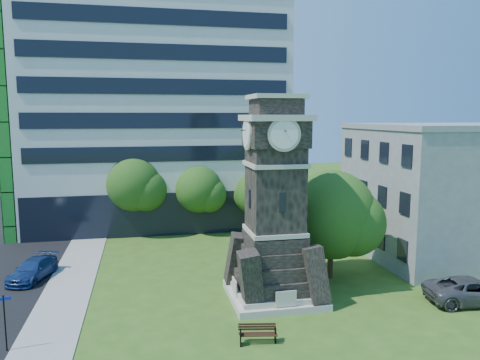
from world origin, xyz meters
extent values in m
plane|color=#325418|center=(0.00, 0.00, 0.00)|extent=(160.00, 160.00, 0.00)
cube|color=gray|center=(-9.50, 5.00, 0.03)|extent=(3.00, 70.00, 0.06)
cube|color=#B3AE9C|center=(3.00, 2.00, 0.20)|extent=(5.40, 5.40, 0.40)
cube|color=#B3AE9C|center=(3.00, 2.00, 0.55)|extent=(4.80, 4.80, 0.30)
cube|color=black|center=(3.00, 2.00, 7.20)|extent=(3.00, 3.00, 6.40)
cube|color=#B3AE9C|center=(3.00, 2.00, 4.20)|extent=(3.25, 3.25, 0.25)
cube|color=#B3AE9C|center=(3.00, 2.00, 8.20)|extent=(3.25, 3.25, 0.25)
cube|color=black|center=(3.00, 0.48, 6.20)|extent=(0.35, 0.08, 1.10)
cube|color=black|center=(3.00, 2.00, 10.00)|extent=(3.30, 3.30, 1.60)
cube|color=#B3AE9C|center=(3.00, 2.00, 10.90)|extent=(3.70, 3.70, 0.35)
cylinder|color=white|center=(3.00, 0.23, 10.00)|extent=(1.56, 0.06, 1.56)
cylinder|color=white|center=(1.23, 2.00, 10.00)|extent=(0.06, 1.56, 1.56)
cube|color=black|center=(3.00, 2.00, 11.50)|extent=(2.60, 2.60, 0.90)
cube|color=#B3AE9C|center=(3.00, 2.00, 12.10)|extent=(3.00, 3.00, 0.25)
cube|color=silver|center=(-3.00, 26.00, 14.00)|extent=(25.00, 15.00, 28.00)
cube|color=black|center=(-3.00, 18.80, 2.00)|extent=(24.50, 0.80, 4.00)
cube|color=gray|center=(20.00, 8.00, 5.00)|extent=(15.00, 12.00, 10.00)
cube|color=gray|center=(20.00, 8.00, 10.20)|extent=(15.20, 12.20, 0.40)
imported|color=navy|center=(-12.12, 8.54, 0.67)|extent=(3.16, 4.97, 1.34)
imported|color=#494A4E|center=(14.29, -1.20, 0.77)|extent=(5.80, 3.25, 1.53)
cube|color=black|center=(-0.22, -3.40, 0.36)|extent=(0.06, 0.46, 0.72)
cube|color=black|center=(1.52, -3.40, 0.36)|extent=(0.06, 0.46, 0.72)
cube|color=black|center=(0.65, -3.40, 0.46)|extent=(1.84, 0.49, 0.04)
cube|color=black|center=(0.65, -3.18, 0.75)|extent=(1.84, 0.04, 0.41)
cylinder|color=black|center=(-11.13, -1.74, 1.38)|extent=(0.07, 0.07, 2.76)
cube|color=navy|center=(-11.13, -1.74, 2.59)|extent=(0.66, 0.04, 0.17)
cylinder|color=#332114|center=(-5.47, 19.47, 1.40)|extent=(0.38, 0.38, 2.81)
sphere|color=#205E1C|center=(-5.47, 19.47, 4.83)|extent=(5.27, 5.27, 5.27)
sphere|color=#205E1C|center=(-4.41, 18.94, 4.29)|extent=(3.95, 3.95, 3.95)
sphere|color=#205E1C|center=(-6.39, 20.13, 4.52)|extent=(3.69, 3.69, 3.69)
cylinder|color=#332114|center=(0.43, 18.58, 1.23)|extent=(0.34, 0.34, 2.47)
sphere|color=#2B5719|center=(0.43, 18.58, 4.25)|extent=(4.39, 4.39, 4.39)
sphere|color=#2B5719|center=(1.31, 18.14, 3.77)|extent=(3.29, 3.29, 3.29)
sphere|color=#2B5719|center=(-0.34, 19.13, 3.98)|extent=(3.07, 3.07, 3.07)
cylinder|color=#332114|center=(6.14, 17.77, 1.09)|extent=(0.34, 0.34, 2.18)
sphere|color=#205719|center=(6.14, 17.77, 3.76)|extent=(4.63, 4.63, 4.63)
sphere|color=#205719|center=(7.06, 17.31, 3.34)|extent=(3.47, 3.47, 3.47)
sphere|color=#205719|center=(5.33, 18.35, 3.52)|extent=(3.24, 3.24, 3.24)
cylinder|color=#332114|center=(7.77, 4.70, 1.28)|extent=(0.38, 0.38, 2.56)
sphere|color=#285419|center=(7.77, 4.70, 4.41)|extent=(6.01, 6.01, 6.01)
sphere|color=#285419|center=(8.97, 4.10, 3.91)|extent=(4.51, 4.51, 4.51)
sphere|color=#285419|center=(6.72, 5.45, 4.13)|extent=(4.21, 4.21, 4.21)
camera|label=1|loc=(-4.63, -24.29, 11.01)|focal=35.00mm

